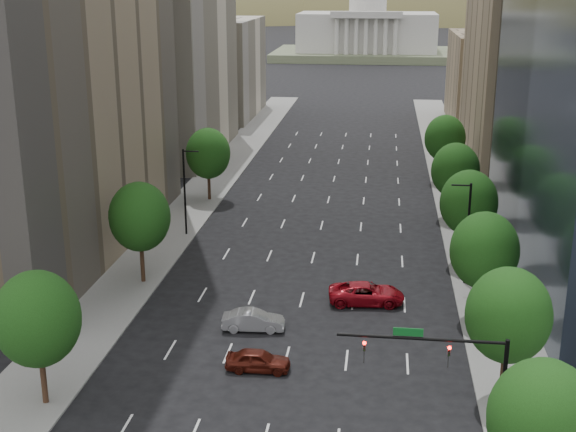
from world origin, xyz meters
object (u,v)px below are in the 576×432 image
at_px(traffic_signal, 458,368).
at_px(car_silver, 253,320).
at_px(capitol, 367,32).
at_px(car_maroon, 258,360).
at_px(car_red_far, 366,293).

distance_m(traffic_signal, car_silver, 19.92).
relative_size(capitol, car_silver, 12.87).
bearing_deg(capitol, traffic_signal, -87.26).
height_order(car_maroon, car_silver, car_silver).
bearing_deg(car_silver, car_red_far, -58.13).
height_order(traffic_signal, car_maroon, traffic_signal).
relative_size(traffic_signal, car_maroon, 2.10).
bearing_deg(car_red_far, car_silver, 121.04).
relative_size(traffic_signal, car_silver, 1.96).
relative_size(traffic_signal, car_red_far, 1.49).
distance_m(traffic_signal, car_red_far, 21.09).
bearing_deg(car_silver, capitol, -5.09).
xyz_separation_m(capitol, car_red_far, (5.25, -199.75, -7.73)).
relative_size(car_maroon, car_silver, 0.93).
height_order(traffic_signal, car_silver, traffic_signal).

